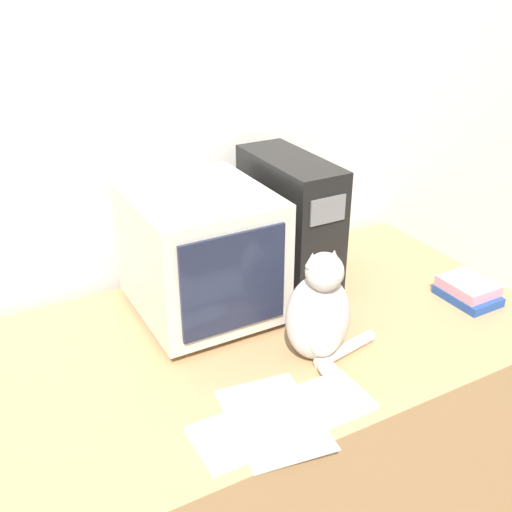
{
  "coord_description": "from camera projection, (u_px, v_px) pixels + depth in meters",
  "views": [
    {
      "loc": [
        -0.72,
        -0.83,
        1.74
      ],
      "look_at": [
        -0.0,
        0.48,
        0.98
      ],
      "focal_mm": 42.0,
      "sensor_mm": 36.0,
      "label": 1
    }
  ],
  "objects": [
    {
      "name": "cat",
      "position": [
        320.0,
        315.0,
        1.61
      ],
      "size": [
        0.29,
        0.22,
        0.34
      ],
      "rotation": [
        0.0,
        0.0,
        -0.22
      ],
      "color": "silver",
      "rests_on": "desk"
    },
    {
      "name": "computer_tower",
      "position": [
        289.0,
        223.0,
        1.95
      ],
      "size": [
        0.17,
        0.42,
        0.44
      ],
      "color": "black",
      "rests_on": "desk"
    },
    {
      "name": "paper_sheet",
      "position": [
        274.0,
        419.0,
        1.45
      ],
      "size": [
        0.25,
        0.32,
        0.0
      ],
      "color": "white",
      "rests_on": "desk"
    },
    {
      "name": "pen",
      "position": [
        251.0,
        410.0,
        1.47
      ],
      "size": [
        0.15,
        0.02,
        0.01
      ],
      "color": "navy",
      "rests_on": "desk"
    },
    {
      "name": "wall_back",
      "position": [
        180.0,
        120.0,
        1.95
      ],
      "size": [
        7.0,
        0.05,
        2.5
      ],
      "color": "silver",
      "rests_on": "ground_plane"
    },
    {
      "name": "keyboard",
      "position": [
        284.0,
        418.0,
        1.44
      ],
      "size": [
        0.45,
        0.16,
        0.02
      ],
      "color": "silver",
      "rests_on": "desk"
    },
    {
      "name": "desk",
      "position": [
        258.0,
        428.0,
        1.94
      ],
      "size": [
        1.73,
        0.93,
        0.73
      ],
      "color": "tan",
      "rests_on": "ground_plane"
    },
    {
      "name": "book_stack",
      "position": [
        468.0,
        291.0,
        1.94
      ],
      "size": [
        0.14,
        0.18,
        0.06
      ],
      "color": "#234793",
      "rests_on": "desk"
    },
    {
      "name": "crt_monitor",
      "position": [
        201.0,
        253.0,
        1.79
      ],
      "size": [
        0.39,
        0.45,
        0.4
      ],
      "color": "beige",
      "rests_on": "desk"
    }
  ]
}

